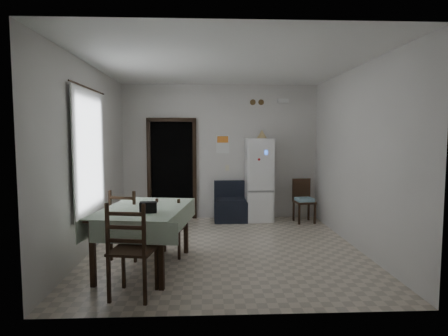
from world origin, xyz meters
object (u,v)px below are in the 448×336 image
dining_chair_near_head (133,249)px  dining_table (145,238)px  fridge (259,180)px  corner_chair (304,201)px  dining_chair_far_left (129,223)px  navy_seat (231,201)px  dining_chair_far_right (171,226)px

dining_chair_near_head → dining_table: bearing=-79.0°
fridge → corner_chair: fridge is taller
fridge → dining_table: bearing=-126.2°
corner_chair → dining_chair_near_head: dining_chair_near_head is taller
dining_chair_far_left → fridge: bearing=-118.3°
corner_chair → dining_chair_far_left: size_ratio=0.88×
navy_seat → dining_chair_near_head: (-1.32, -3.68, 0.13)m
navy_seat → dining_chair_far_right: 2.48m
fridge → navy_seat: 0.76m
fridge → dining_table: (-1.94, -2.77, -0.46)m
navy_seat → dining_chair_near_head: dining_chair_near_head is taller
fridge → corner_chair: size_ratio=1.95×
dining_table → dining_chair_far_left: (-0.31, 0.46, 0.09)m
fridge → dining_chair_far_right: size_ratio=1.96×
navy_seat → fridge: bearing=0.3°
navy_seat → dining_chair_far_left: 2.85m
fridge → dining_chair_far_left: 3.25m
navy_seat → dining_table: bearing=-115.5°
dining_chair_far_left → dining_chair_near_head: 1.41m
navy_seat → dining_chair_near_head: size_ratio=0.76×
dining_table → dining_chair_far_left: size_ratio=1.56×
corner_chair → dining_chair_far_left: 3.81m
corner_chair → dining_chair_near_head: (-2.84, -3.47, 0.10)m
fridge → navy_seat: fridge is taller
dining_chair_far_right → corner_chair: bearing=-129.5°
fridge → dining_chair_far_left: size_ratio=1.71×
dining_chair_far_right → dining_chair_near_head: (-0.29, -1.43, 0.10)m
dining_table → fridge: bearing=63.7°
dining_chair_far_left → dining_chair_far_right: dining_chair_far_left is taller
fridge → dining_chair_near_head: 4.17m
navy_seat → dining_table: (-1.34, -2.77, 0.00)m
corner_chair → dining_chair_far_left: dining_chair_far_left is taller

